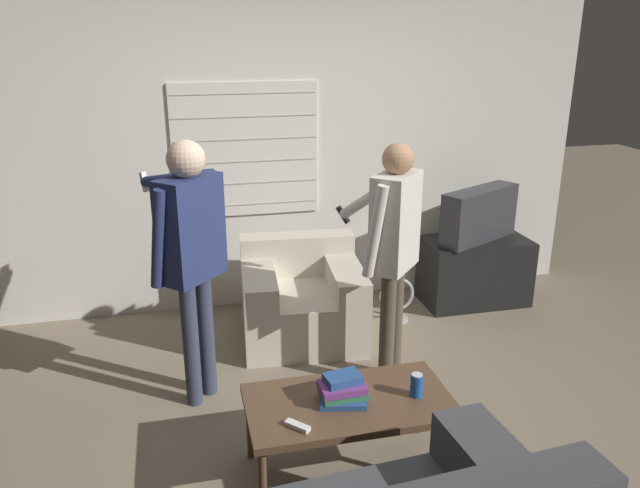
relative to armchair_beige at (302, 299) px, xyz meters
name	(u,v)px	position (x,y,z in m)	size (l,w,h in m)	color
ground_plane	(346,436)	(-0.01, -1.31, -0.30)	(16.00, 16.00, 0.00)	#7F705B
wall_back	(280,155)	(-0.02, 0.72, 0.98)	(5.20, 0.08, 2.55)	silver
armchair_beige	(302,299)	(0.00, 0.00, 0.00)	(0.96, 0.92, 0.72)	beige
coffee_table	(349,407)	(-0.08, -1.62, 0.11)	(1.06, 0.57, 0.45)	brown
tv_stand	(474,271)	(1.57, 0.27, -0.01)	(0.88, 0.48, 0.57)	black
tv	(479,215)	(1.57, 0.27, 0.49)	(0.79, 0.54, 0.44)	#2D2D33
person_left_standing	(190,242)	(-0.81, -0.70, 0.76)	(0.51, 0.81, 1.67)	#33384C
person_right_standing	(393,239)	(0.43, -0.78, 0.71)	(0.46, 0.72, 1.61)	#4C4233
book_stack	(343,390)	(-0.12, -1.61, 0.21)	(0.27, 0.22, 0.15)	#284C89
soda_can	(416,385)	(0.27, -1.65, 0.21)	(0.07, 0.07, 0.13)	#194C9E
spare_remote	(297,426)	(-0.39, -1.79, 0.16)	(0.12, 0.12, 0.02)	white
floor_fan	(397,301)	(0.80, 0.07, -0.13)	(0.29, 0.20, 0.37)	#A8A8AD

